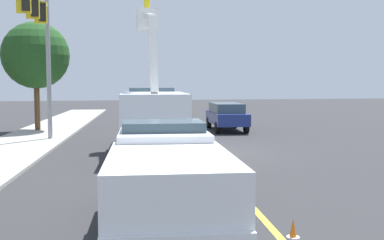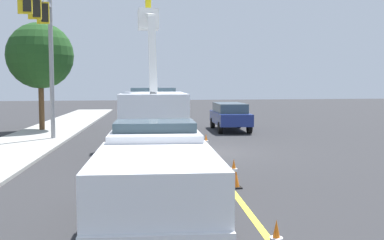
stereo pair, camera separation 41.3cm
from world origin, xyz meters
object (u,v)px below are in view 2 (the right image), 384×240
(traffic_cone_mid_rear, at_px, (206,144))
(traffic_signal_mast, at_px, (43,32))
(passing_minivan, at_px, (230,115))
(traffic_cone_trailing, at_px, (188,132))
(utility_bucket_truck, at_px, (153,114))
(traffic_cone_mid_front, at_px, (234,174))
(service_pickup_truck, at_px, (156,176))

(traffic_cone_mid_rear, xyz_separation_m, traffic_signal_mast, (4.09, 6.90, 4.87))
(passing_minivan, xyz_separation_m, traffic_cone_trailing, (-3.90, 3.26, -0.61))
(utility_bucket_truck, relative_size, traffic_signal_mast, 1.07)
(traffic_cone_mid_front, xyz_separation_m, traffic_cone_mid_rear, (5.97, -0.46, 0.02))
(passing_minivan, relative_size, traffic_cone_mid_front, 6.07)
(traffic_cone_mid_rear, distance_m, traffic_signal_mast, 9.39)
(utility_bucket_truck, relative_size, passing_minivan, 1.70)
(traffic_cone_mid_front, relative_size, traffic_cone_mid_rear, 0.96)
(utility_bucket_truck, height_order, passing_minivan, utility_bucket_truck)
(utility_bucket_truck, bearing_deg, traffic_cone_mid_front, -167.81)
(service_pickup_truck, bearing_deg, traffic_cone_mid_rear, -17.54)
(utility_bucket_truck, bearing_deg, traffic_cone_trailing, -30.75)
(passing_minivan, xyz_separation_m, traffic_cone_mid_rear, (-8.76, 3.34, -0.55))
(service_pickup_truck, relative_size, traffic_signal_mast, 0.73)
(service_pickup_truck, xyz_separation_m, traffic_signal_mast, (13.43, 3.95, 4.17))
(service_pickup_truck, bearing_deg, traffic_signal_mast, 16.39)
(utility_bucket_truck, distance_m, service_pickup_truck, 10.70)
(utility_bucket_truck, xyz_separation_m, passing_minivan, (7.45, -5.38, -0.63))
(traffic_cone_mid_front, distance_m, traffic_cone_trailing, 10.85)
(passing_minivan, distance_m, traffic_signal_mast, 12.05)
(traffic_cone_mid_front, relative_size, traffic_signal_mast, 0.10)
(passing_minivan, relative_size, traffic_cone_mid_rear, 5.83)
(utility_bucket_truck, height_order, traffic_cone_trailing, utility_bucket_truck)
(traffic_cone_mid_front, height_order, traffic_cone_trailing, traffic_cone_mid_front)
(service_pickup_truck, relative_size, traffic_cone_mid_front, 7.07)
(traffic_cone_mid_rear, bearing_deg, utility_bucket_truck, 57.20)
(passing_minivan, distance_m, traffic_cone_trailing, 5.12)
(traffic_cone_mid_rear, relative_size, traffic_cone_trailing, 1.14)
(service_pickup_truck, bearing_deg, passing_minivan, -19.17)
(utility_bucket_truck, distance_m, traffic_cone_mid_front, 7.55)
(passing_minivan, bearing_deg, traffic_cone_mid_front, 165.52)
(service_pickup_truck, xyz_separation_m, traffic_cone_mid_front, (3.36, -2.49, -0.72))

